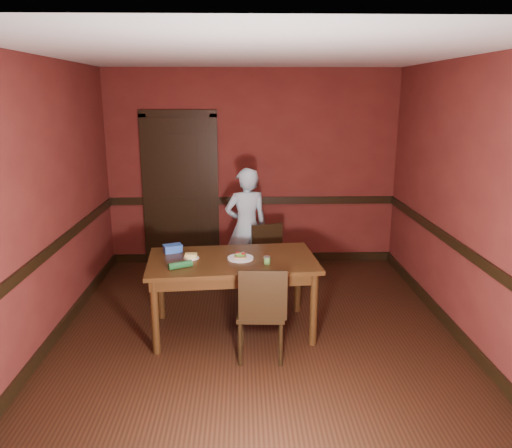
{
  "coord_description": "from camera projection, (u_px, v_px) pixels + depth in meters",
  "views": [
    {
      "loc": [
        -0.14,
        -4.64,
        2.35
      ],
      "look_at": [
        0.0,
        0.35,
        1.05
      ],
      "focal_mm": 35.0,
      "sensor_mm": 36.0,
      "label": 1
    }
  ],
  "objects": [
    {
      "name": "floor",
      "position": [
        257.0,
        332.0,
        5.08
      ],
      "size": [
        4.0,
        4.5,
        0.01
      ],
      "primitive_type": "cube",
      "color": "black",
      "rests_on": "ground"
    },
    {
      "name": "food_tub",
      "position": [
        173.0,
        248.0,
        5.13
      ],
      "size": [
        0.22,
        0.19,
        0.08
      ],
      "rotation": [
        0.0,
        0.0,
        0.37
      ],
      "color": "blue",
      "rests_on": "dining_table"
    },
    {
      "name": "wall_left",
      "position": [
        45.0,
        204.0,
        4.69
      ],
      "size": [
        0.02,
        4.5,
        2.7
      ],
      "primitive_type": "cube",
      "color": "maroon",
      "rests_on": "ground"
    },
    {
      "name": "chair_far",
      "position": [
        264.0,
        262.0,
        5.94
      ],
      "size": [
        0.48,
        0.48,
        0.83
      ],
      "primitive_type": null,
      "rotation": [
        0.0,
        0.0,
        0.29
      ],
      "color": "black",
      "rests_on": "floor"
    },
    {
      "name": "wrapped_veg",
      "position": [
        180.0,
        265.0,
        4.65
      ],
      "size": [
        0.23,
        0.16,
        0.06
      ],
      "primitive_type": "cylinder",
      "rotation": [
        0.0,
        1.57,
        0.49
      ],
      "color": "#164D23",
      "rests_on": "dining_table"
    },
    {
      "name": "wall_right",
      "position": [
        464.0,
        202.0,
        4.8
      ],
      "size": [
        0.02,
        4.5,
        2.7
      ],
      "primitive_type": "cube",
      "color": "maroon",
      "rests_on": "ground"
    },
    {
      "name": "door",
      "position": [
        180.0,
        188.0,
        6.93
      ],
      "size": [
        1.05,
        0.07,
        2.2
      ],
      "color": "black",
      "rests_on": "ground"
    },
    {
      "name": "dado_left",
      "position": [
        51.0,
        250.0,
        4.8
      ],
      "size": [
        0.03,
        4.5,
        0.1
      ],
      "primitive_type": "cube",
      "color": "black",
      "rests_on": "ground"
    },
    {
      "name": "dado_right",
      "position": [
        458.0,
        246.0,
        4.91
      ],
      "size": [
        0.03,
        4.5,
        0.1
      ],
      "primitive_type": "cube",
      "color": "black",
      "rests_on": "ground"
    },
    {
      "name": "ceiling",
      "position": [
        257.0,
        53.0,
        4.4
      ],
      "size": [
        4.0,
        4.5,
        0.01
      ],
      "primitive_type": "cube",
      "color": "silver",
      "rests_on": "ground"
    },
    {
      "name": "chair_near",
      "position": [
        261.0,
        310.0,
        4.52
      ],
      "size": [
        0.44,
        0.44,
        0.9
      ],
      "primitive_type": null,
      "rotation": [
        0.0,
        0.0,
        3.09
      ],
      "color": "black",
      "rests_on": "floor"
    },
    {
      "name": "baseboard_right",
      "position": [
        450.0,
        324.0,
        5.12
      ],
      "size": [
        0.03,
        4.5,
        0.12
      ],
      "primitive_type": "cube",
      "color": "black",
      "rests_on": "ground"
    },
    {
      "name": "wall_front",
      "position": [
        270.0,
        295.0,
        2.57
      ],
      "size": [
        4.0,
        0.02,
        2.7
      ],
      "primitive_type": "cube",
      "color": "maroon",
      "rests_on": "ground"
    },
    {
      "name": "sauce_jar",
      "position": [
        267.0,
        260.0,
        4.77
      ],
      "size": [
        0.07,
        0.07,
        0.08
      ],
      "rotation": [
        0.0,
        0.0,
        0.17
      ],
      "color": "#50883A",
      "rests_on": "dining_table"
    },
    {
      "name": "baseboard_back",
      "position": [
        252.0,
        257.0,
        7.23
      ],
      "size": [
        4.0,
        0.03,
        0.12
      ],
      "primitive_type": "cube",
      "color": "black",
      "rests_on": "ground"
    },
    {
      "name": "cheese_saucer",
      "position": [
        191.0,
        256.0,
        4.94
      ],
      "size": [
        0.16,
        0.16,
        0.05
      ],
      "rotation": [
        0.0,
        0.0,
        -0.27
      ],
      "color": "white",
      "rests_on": "dining_table"
    },
    {
      "name": "baseboard_left",
      "position": [
        60.0,
        329.0,
        5.02
      ],
      "size": [
        0.03,
        4.5,
        0.12
      ],
      "primitive_type": "cube",
      "color": "black",
      "rests_on": "ground"
    },
    {
      "name": "dado_back",
      "position": [
        252.0,
        201.0,
        7.02
      ],
      "size": [
        4.0,
        0.03,
        0.1
      ],
      "primitive_type": "cube",
      "color": "black",
      "rests_on": "ground"
    },
    {
      "name": "dining_table",
      "position": [
        233.0,
        295.0,
        5.03
      ],
      "size": [
        1.73,
        1.08,
        0.77
      ],
      "primitive_type": "cube",
      "rotation": [
        0.0,
        0.0,
        0.09
      ],
      "color": "#351F0D",
      "rests_on": "floor"
    },
    {
      "name": "person",
      "position": [
        246.0,
        227.0,
        6.24
      ],
      "size": [
        0.61,
        0.48,
        1.49
      ],
      "primitive_type": "imported",
      "rotation": [
        0.0,
        0.0,
        3.4
      ],
      "color": "#ACCFE1",
      "rests_on": "floor"
    },
    {
      "name": "wall_back",
      "position": [
        252.0,
        169.0,
        6.92
      ],
      "size": [
        4.0,
        0.02,
        2.7
      ],
      "primitive_type": "cube",
      "color": "maroon",
      "rests_on": "ground"
    },
    {
      "name": "sandwich_plate",
      "position": [
        240.0,
        257.0,
        4.92
      ],
      "size": [
        0.26,
        0.26,
        0.06
      ],
      "rotation": [
        0.0,
        0.0,
        -0.01
      ],
      "color": "white",
      "rests_on": "dining_table"
    }
  ]
}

